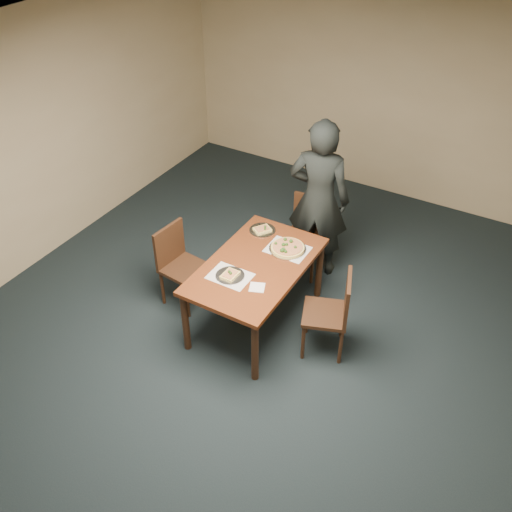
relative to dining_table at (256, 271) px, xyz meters
The scene contains 13 objects.
ground 1.04m from the dining_table, 74.02° to the right, with size 8.00×8.00×0.00m, color black.
room_shell 1.35m from the dining_table, 74.02° to the right, with size 8.00×8.00×8.00m.
dining_table is the anchor object (origin of this frame).
chair_far 1.10m from the dining_table, 88.04° to the left, with size 0.45×0.45×0.91m.
chair_left 0.90m from the dining_table, behind, with size 0.46×0.46×0.91m.
chair_right 0.86m from the dining_table, ahead, with size 0.54×0.54×0.91m.
diner 1.17m from the dining_table, 83.13° to the left, with size 0.68×0.45×1.87m, color black.
placemat_main 0.41m from the dining_table, 66.98° to the left, with size 0.42×0.32×0.00m, color white.
placemat_near 0.32m from the dining_table, 112.77° to the right, with size 0.40×0.30×0.00m, color white.
pizza_pan 0.41m from the dining_table, 67.04° to the left, with size 0.38×0.38×0.07m.
slice_plate_near 0.33m from the dining_table, 112.80° to the right, with size 0.28×0.28×0.06m.
slice_plate_far 0.59m from the dining_table, 113.37° to the left, with size 0.28×0.28×0.05m.
napkin 0.37m from the dining_table, 58.26° to the right, with size 0.14×0.14×0.01m, color white.
Camera 1 is at (1.98, -3.02, 4.22)m, focal length 40.00 mm.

